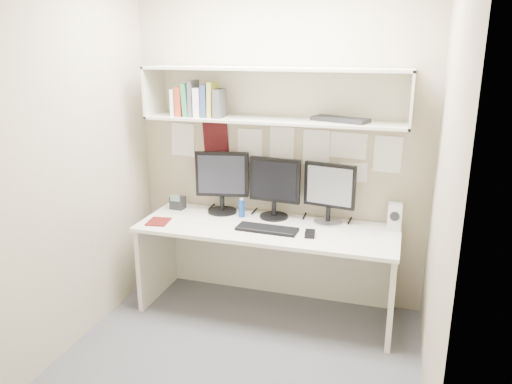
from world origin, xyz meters
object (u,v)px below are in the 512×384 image
(monitor_center, at_px, (275,186))
(monitor_right, at_px, (329,191))
(speaker, at_px, (395,217))
(desk_phone, at_px, (178,203))
(monitor_left, at_px, (222,180))
(desk, at_px, (267,269))
(keyboard, at_px, (267,229))
(maroon_notebook, at_px, (158,222))

(monitor_center, xyz_separation_m, monitor_right, (0.44, 0.00, -0.01))
(speaker, bearing_deg, desk_phone, -179.21)
(monitor_left, height_order, monitor_center, monitor_left)
(monitor_center, distance_m, monitor_right, 0.44)
(monitor_center, xyz_separation_m, desk_phone, (-0.84, -0.03, -0.21))
(desk, height_order, monitor_right, monitor_right)
(monitor_center, relative_size, desk_phone, 3.54)
(monitor_left, bearing_deg, keyboard, -44.73)
(monitor_right, xyz_separation_m, desk_phone, (-1.29, -0.03, -0.20))
(monitor_center, bearing_deg, speaker, 4.42)
(desk, bearing_deg, monitor_center, 90.97)
(monitor_left, bearing_deg, desk, -37.27)
(monitor_right, height_order, maroon_notebook, monitor_right)
(desk, height_order, monitor_center, monitor_center)
(desk, bearing_deg, keyboard, -75.33)
(monitor_center, distance_m, maroon_notebook, 0.97)
(monitor_center, xyz_separation_m, maroon_notebook, (-0.84, -0.39, -0.26))
(monitor_right, height_order, keyboard, monitor_right)
(desk, xyz_separation_m, monitor_right, (0.44, 0.22, 0.62))
(keyboard, xyz_separation_m, maroon_notebook, (-0.87, -0.08, -0.01))
(desk_phone, bearing_deg, monitor_center, 4.16)
(monitor_left, height_order, desk_phone, monitor_left)
(monitor_left, relative_size, maroon_notebook, 2.64)
(monitor_center, relative_size, maroon_notebook, 2.52)
(monitor_left, relative_size, keyboard, 1.11)
(desk, xyz_separation_m, monitor_left, (-0.45, 0.22, 0.64))
(desk_phone, bearing_deg, monitor_right, 3.38)
(speaker, bearing_deg, monitor_center, 179.49)
(desk, bearing_deg, monitor_right, 26.65)
(monitor_left, xyz_separation_m, monitor_right, (0.89, 0.00, -0.02))
(keyboard, height_order, desk_phone, desk_phone)
(monitor_left, distance_m, keyboard, 0.63)
(maroon_notebook, bearing_deg, desk_phone, 82.47)
(speaker, distance_m, desk_phone, 1.79)
(desk, relative_size, keyboard, 4.33)
(desk, height_order, desk_phone, desk_phone)
(keyboard, bearing_deg, desk_phone, 164.39)
(monitor_left, distance_m, maroon_notebook, 0.62)
(monitor_center, bearing_deg, keyboard, -79.91)
(keyboard, relative_size, maroon_notebook, 2.38)
(monitor_left, xyz_separation_m, monitor_center, (0.45, 0.00, -0.01))
(desk, xyz_separation_m, desk_phone, (-0.85, 0.19, 0.42))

